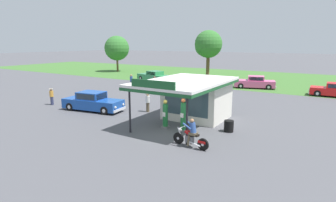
% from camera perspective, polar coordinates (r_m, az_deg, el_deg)
% --- Properties ---
extents(ground_plane, '(300.00, 300.00, 0.00)m').
position_cam_1_polar(ground_plane, '(16.88, 0.56, -6.93)').
color(ground_plane, '#4C4C51').
extents(grass_verge_strip, '(120.00, 24.00, 0.01)m').
position_cam_1_polar(grass_verge_strip, '(44.77, 21.02, 4.13)').
color(grass_verge_strip, '#3D6B2D').
rests_on(grass_verge_strip, ground).
extents(service_station_kiosk, '(4.87, 7.68, 3.45)m').
position_cam_1_polar(service_station_kiosk, '(19.87, 5.45, 1.14)').
color(service_station_kiosk, silver).
rests_on(service_station_kiosk, ground).
extents(gas_pump_nearside, '(0.44, 0.44, 1.86)m').
position_cam_1_polar(gas_pump_nearside, '(17.98, -0.56, -2.92)').
color(gas_pump_nearside, slate).
rests_on(gas_pump_nearside, ground).
extents(gas_pump_offside, '(0.44, 0.44, 2.09)m').
position_cam_1_polar(gas_pump_offside, '(17.30, 3.17, -3.15)').
color(gas_pump_offside, slate).
rests_on(gas_pump_offside, ground).
extents(motorcycle_with_rider, '(2.21, 0.70, 1.58)m').
position_cam_1_polar(motorcycle_with_rider, '(14.77, 4.80, -7.09)').
color(motorcycle_with_rider, black).
rests_on(motorcycle_with_rider, ground).
extents(featured_classic_sedan, '(5.39, 2.55, 1.56)m').
position_cam_1_polar(featured_classic_sedan, '(23.42, -15.31, -0.22)').
color(featured_classic_sedan, '#19479E').
rests_on(featured_classic_sedan, ground).
extents(parked_car_back_row_far_right, '(5.22, 3.12, 1.51)m').
position_cam_1_polar(parked_car_back_row_far_right, '(35.57, 17.52, 3.66)').
color(parked_car_back_row_far_right, '#E55993').
rests_on(parked_car_back_row_far_right, ground).
extents(parked_car_back_row_far_left, '(5.69, 3.11, 1.48)m').
position_cam_1_polar(parked_car_back_row_far_left, '(40.46, -3.03, 5.12)').
color(parked_car_back_row_far_left, '#2D844C').
rests_on(parked_car_back_row_far_left, ground).
extents(parked_car_back_row_centre_right, '(5.01, 1.99, 1.44)m').
position_cam_1_polar(parked_car_back_row_centre_right, '(33.27, 31.44, 1.87)').
color(parked_car_back_row_centre_right, red).
rests_on(parked_car_back_row_centre_right, ground).
extents(bystander_admiring_sedan, '(0.34, 0.34, 1.52)m').
position_cam_1_polar(bystander_admiring_sedan, '(22.17, -4.23, -0.22)').
color(bystander_admiring_sedan, brown).
rests_on(bystander_admiring_sedan, ground).
extents(bystander_strolling_foreground, '(0.34, 0.34, 1.74)m').
position_cam_1_polar(bystander_strolling_foreground, '(31.49, -2.80, 3.63)').
color(bystander_strolling_foreground, brown).
rests_on(bystander_strolling_foreground, ground).
extents(bystander_leaning_by_kiosk, '(0.34, 0.34, 1.48)m').
position_cam_1_polar(bystander_leaning_by_kiosk, '(26.74, -22.95, 0.90)').
color(bystander_leaning_by_kiosk, '#2D3351').
rests_on(bystander_leaning_by_kiosk, ground).
extents(bystander_standing_back_lot, '(0.34, 0.34, 1.71)m').
position_cam_1_polar(bystander_standing_back_lot, '(33.99, -7.60, 4.11)').
color(bystander_standing_back_lot, black).
rests_on(bystander_standing_back_lot, ground).
extents(tree_oak_far_left, '(4.48, 4.44, 7.51)m').
position_cam_1_polar(tree_oak_far_left, '(46.02, 8.17, 11.42)').
color(tree_oak_far_left, brown).
rests_on(tree_oak_far_left, ground).
extents(tree_oak_far_right, '(4.70, 4.70, 6.83)m').
position_cam_1_polar(tree_oak_far_right, '(54.73, -10.54, 10.69)').
color(tree_oak_far_right, brown).
rests_on(tree_oak_far_right, ground).
extents(spare_tire_stack, '(0.60, 0.60, 0.72)m').
position_cam_1_polar(spare_tire_stack, '(17.70, 12.47, -5.10)').
color(spare_tire_stack, black).
rests_on(spare_tire_stack, ground).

